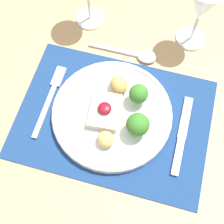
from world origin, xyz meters
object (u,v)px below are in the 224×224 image
object	(u,v)px
dinner_plate	(114,113)
spoon	(139,55)
wine_glass_near	(202,7)
knife	(181,140)
fork	(51,96)

from	to	relation	value
dinner_plate	spoon	distance (m)	0.18
spoon	wine_glass_near	size ratio (longest dim) A/B	1.03
spoon	knife	bearing A→B (deg)	-55.83
knife	wine_glass_near	xyz separation A→B (m)	(-0.02, 0.29, 0.11)
fork	wine_glass_near	xyz separation A→B (m)	(0.30, 0.26, 0.11)
fork	wine_glass_near	world-z (taller)	wine_glass_near
dinner_plate	knife	xyz separation A→B (m)	(0.16, -0.02, -0.01)
knife	fork	bearing A→B (deg)	172.10
fork	spoon	distance (m)	0.25
dinner_plate	spoon	xyz separation A→B (m)	(0.02, 0.18, -0.01)
spoon	wine_glass_near	world-z (taller)	wine_glass_near
dinner_plate	wine_glass_near	bearing A→B (deg)	62.97
knife	spoon	distance (m)	0.25
knife	spoon	world-z (taller)	spoon
dinner_plate	fork	world-z (taller)	dinner_plate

